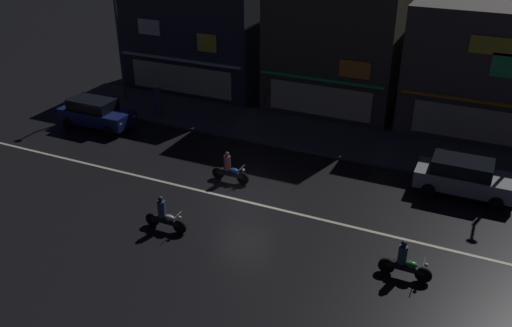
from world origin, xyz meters
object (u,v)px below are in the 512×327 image
object	(u,v)px
streetlamp_west	(116,38)
parked_car_near_kerb	(464,177)
pedestrian_on_sidewalk	(158,101)
motorcycle_opposite_lane	(229,169)
parked_car_trailing	(96,113)
motorcycle_lead	(404,262)
motorcycle_following	(164,216)
traffic_cone	(441,183)

from	to	relation	value
streetlamp_west	parked_car_near_kerb	bearing A→B (deg)	-8.27
pedestrian_on_sidewalk	motorcycle_opposite_lane	size ratio (longest dim) A/B	0.97
streetlamp_west	parked_car_trailing	size ratio (longest dim) A/B	1.61
motorcycle_lead	motorcycle_following	xyz separation A→B (m)	(-9.39, -0.96, 0.00)
motorcycle_following	pedestrian_on_sidewalk	bearing A→B (deg)	-52.16
parked_car_near_kerb	motorcycle_opposite_lane	bearing A→B (deg)	18.35
motorcycle_following	motorcycle_opposite_lane	distance (m)	4.72
streetlamp_west	parked_car_near_kerb	size ratio (longest dim) A/B	1.61
motorcycle_lead	motorcycle_opposite_lane	distance (m)	9.60
motorcycle_following	traffic_cone	xyz separation A→B (m)	(9.72, 8.12, -0.36)
motorcycle_lead	motorcycle_following	world-z (taller)	same
pedestrian_on_sidewalk	motorcycle_opposite_lane	bearing A→B (deg)	-106.14
pedestrian_on_sidewalk	motorcycle_following	world-z (taller)	pedestrian_on_sidewalk
pedestrian_on_sidewalk	parked_car_trailing	xyz separation A→B (m)	(-2.33, -2.84, -0.12)
parked_car_trailing	pedestrian_on_sidewalk	bearing A→B (deg)	-129.41
motorcycle_following	streetlamp_west	bearing A→B (deg)	-43.95
streetlamp_west	traffic_cone	distance (m)	20.67
pedestrian_on_sidewalk	parked_car_trailing	distance (m)	3.67
motorcycle_following	motorcycle_opposite_lane	size ratio (longest dim) A/B	1.00
pedestrian_on_sidewalk	parked_car_near_kerb	xyz separation A→B (m)	(17.72, -2.14, -0.12)
streetlamp_west	pedestrian_on_sidewalk	xyz separation A→B (m)	(3.27, -0.91, -3.25)
streetlamp_west	parked_car_trailing	world-z (taller)	streetlamp_west
traffic_cone	motorcycle_opposite_lane	bearing A→B (deg)	-159.54
parked_car_near_kerb	streetlamp_west	bearing A→B (deg)	-8.27
parked_car_near_kerb	motorcycle_lead	bearing A→B (deg)	79.90
streetlamp_west	pedestrian_on_sidewalk	size ratio (longest dim) A/B	3.75
parked_car_trailing	motorcycle_lead	distance (m)	19.85
pedestrian_on_sidewalk	parked_car_trailing	size ratio (longest dim) A/B	0.43
parked_car_near_kerb	parked_car_trailing	xyz separation A→B (m)	(-20.05, -0.69, 0.00)
parked_car_trailing	motorcycle_opposite_lane	world-z (taller)	parked_car_trailing
streetlamp_west	motorcycle_following	xyz separation A→B (m)	(10.34, -11.10, -3.60)
pedestrian_on_sidewalk	parked_car_near_kerb	size ratio (longest dim) A/B	0.43
pedestrian_on_sidewalk	traffic_cone	xyz separation A→B (m)	(16.80, -2.07, -0.71)
motorcycle_opposite_lane	traffic_cone	world-z (taller)	motorcycle_opposite_lane
parked_car_near_kerb	traffic_cone	size ratio (longest dim) A/B	7.82
parked_car_trailing	traffic_cone	bearing A→B (deg)	-177.70
parked_car_near_kerb	parked_car_trailing	world-z (taller)	same
parked_car_near_kerb	motorcycle_lead	distance (m)	7.20
streetlamp_west	traffic_cone	bearing A→B (deg)	-8.45
parked_car_near_kerb	motorcycle_lead	world-z (taller)	parked_car_near_kerb
motorcycle_lead	motorcycle_following	size ratio (longest dim) A/B	1.00
streetlamp_west	parked_car_near_kerb	distance (m)	21.48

